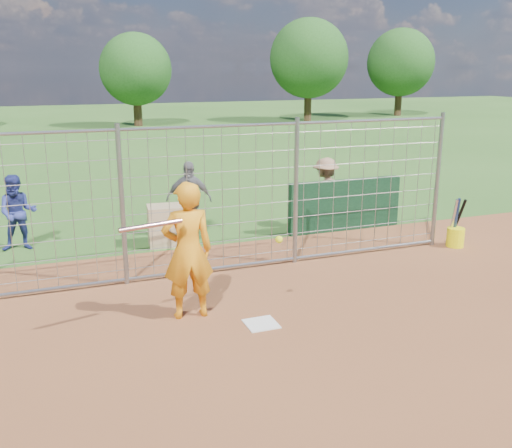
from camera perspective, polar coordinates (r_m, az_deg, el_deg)
name	(u,v)px	position (r m, az deg, el deg)	size (l,w,h in m)	color
ground	(256,319)	(8.13, 0.01, -9.46)	(100.00, 100.00, 0.00)	#2D591E
infield_dirt	(370,447)	(5.80, 11.30, -21.00)	(18.00, 18.00, 0.00)	brown
home_plate	(261,324)	(7.95, 0.53, -9.96)	(0.43, 0.43, 0.02)	silver
dugout_wall	(345,205)	(12.43, 8.85, 1.89)	(2.60, 0.20, 1.10)	#11381E
batter	(188,251)	(7.91, -6.84, -2.69)	(0.71, 0.47, 1.95)	orange
bystander_a	(18,213)	(11.77, -22.72, 1.03)	(0.72, 0.56, 1.47)	navy
bystander_b	(189,199)	(11.80, -6.73, 2.46)	(0.93, 0.39, 1.59)	slate
bystander_c	(325,193)	(12.49, 6.93, 3.08)	(1.00, 0.57, 1.55)	#936C50
equipment_bin	(169,225)	(11.40, -8.72, -0.12)	(0.80, 0.55, 0.80)	tan
equipment_in_play	(184,229)	(7.43, -7.24, -0.50)	(2.19, 0.32, 0.42)	silver
bucket_with_bats	(455,235)	(11.85, 19.32, -1.00)	(0.34, 0.38, 0.98)	#FFFB0D
backstop_fence	(214,201)	(9.52, -4.25, 2.26)	(9.08, 0.08, 2.60)	gray
tree_line	(137,62)	(35.49, -11.82, 15.58)	(44.66, 6.72, 6.48)	#3F2B19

